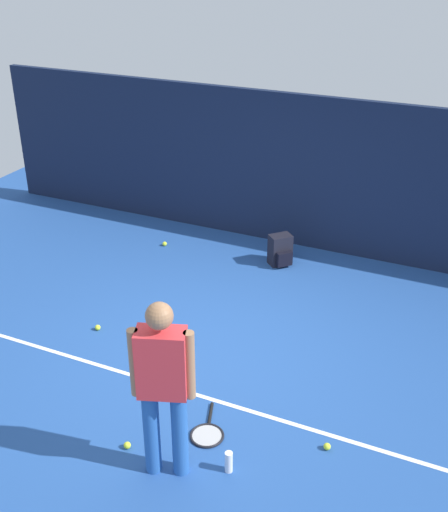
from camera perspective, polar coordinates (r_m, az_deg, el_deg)
name	(u,v)px	position (r m, az deg, el deg)	size (l,w,h in m)	color
ground_plane	(209,350)	(7.19, -1.33, -8.44)	(12.00, 12.00, 0.00)	#234C93
back_fence	(300,173)	(9.17, 6.80, 7.44)	(10.00, 0.10, 2.23)	#141E38
court_line	(178,389)	(6.67, -4.18, -11.82)	(9.00, 0.05, 0.00)	white
tennis_player	(163,381)	(5.22, -5.51, -11.14)	(0.50, 0.34, 1.70)	#2659A5
tennis_racket	(207,433)	(6.15, -1.51, -15.63)	(0.41, 0.64, 0.03)	black
backpack	(281,251)	(8.88, 5.10, 0.48)	(0.38, 0.38, 0.44)	black
tennis_ball_near_player	(165,244)	(9.48, -5.35, 1.10)	(0.07, 0.07, 0.07)	#CCE033
tennis_ball_by_fence	(327,446)	(6.07, 9.24, -16.52)	(0.07, 0.07, 0.07)	#CCE033
tennis_ball_mid_court	(98,328)	(7.65, -11.27, -6.32)	(0.07, 0.07, 0.07)	#CCE033
tennis_ball_far_left	(127,445)	(6.07, -8.68, -16.45)	(0.07, 0.07, 0.07)	#CCE033
water_bottle	(229,462)	(5.76, 0.43, -18.00)	(0.07, 0.07, 0.21)	white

